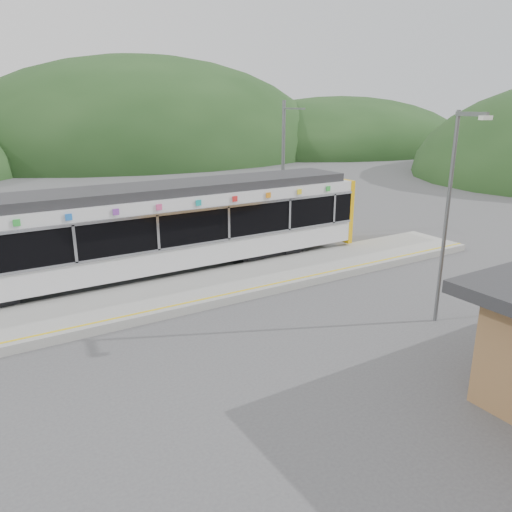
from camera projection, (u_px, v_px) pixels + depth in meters
ground at (255, 322)px, 16.26m from camera, size 120.00×120.00×0.00m
hills at (307, 254)px, 23.67m from camera, size 146.00×149.00×26.00m
platform at (209, 287)px, 18.90m from camera, size 26.00×3.20×0.30m
yellow_line at (225, 294)px, 17.80m from camera, size 26.00×0.10×0.01m
train at (133, 230)px, 19.57m from camera, size 20.44×3.01×3.74m
catenary_mast_east at (283, 168)px, 25.68m from camera, size 0.18×1.80×7.00m
lamp_post at (452, 202)px, 15.13m from camera, size 0.37×1.17×6.65m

